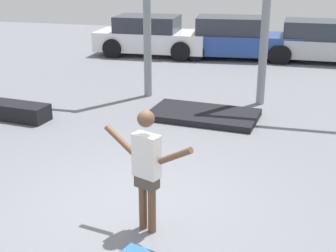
{
  "coord_description": "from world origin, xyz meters",
  "views": [
    {
      "loc": [
        1.97,
        -5.68,
        3.43
      ],
      "look_at": [
        0.15,
        1.5,
        0.76
      ],
      "focal_mm": 50.0,
      "sensor_mm": 36.0,
      "label": 1
    }
  ],
  "objects_px": {
    "parked_car_blue": "(235,39)",
    "skateboarder": "(147,165)",
    "parked_car_white": "(151,36)",
    "parked_car_silver": "(320,42)",
    "manual_pad": "(203,115)"
  },
  "relations": [
    {
      "from": "skateboarder",
      "to": "parked_car_silver",
      "type": "relative_size",
      "value": 0.41
    },
    {
      "from": "parked_car_blue",
      "to": "parked_car_silver",
      "type": "height_order",
      "value": "parked_car_blue"
    },
    {
      "from": "parked_car_silver",
      "to": "skateboarder",
      "type": "bearing_deg",
      "value": -101.83
    },
    {
      "from": "parked_car_blue",
      "to": "manual_pad",
      "type": "bearing_deg",
      "value": -94.07
    },
    {
      "from": "manual_pad",
      "to": "skateboarder",
      "type": "bearing_deg",
      "value": -88.86
    },
    {
      "from": "parked_car_white",
      "to": "parked_car_silver",
      "type": "bearing_deg",
      "value": 2.59
    },
    {
      "from": "parked_car_blue",
      "to": "parked_car_white",
      "type": "bearing_deg",
      "value": 179.57
    },
    {
      "from": "manual_pad",
      "to": "parked_car_silver",
      "type": "distance_m",
      "value": 7.62
    },
    {
      "from": "parked_car_white",
      "to": "parked_car_blue",
      "type": "height_order",
      "value": "parked_car_blue"
    },
    {
      "from": "manual_pad",
      "to": "parked_car_silver",
      "type": "relative_size",
      "value": 0.59
    },
    {
      "from": "manual_pad",
      "to": "parked_car_white",
      "type": "bearing_deg",
      "value": 115.47
    },
    {
      "from": "skateboarder",
      "to": "parked_car_blue",
      "type": "xyz_separation_m",
      "value": [
        -0.2,
        11.67,
        -0.26
      ]
    },
    {
      "from": "manual_pad",
      "to": "parked_car_blue",
      "type": "distance_m",
      "value": 6.95
    },
    {
      "from": "parked_car_blue",
      "to": "skateboarder",
      "type": "bearing_deg",
      "value": -93.96
    },
    {
      "from": "parked_car_white",
      "to": "parked_car_silver",
      "type": "distance_m",
      "value": 5.99
    }
  ]
}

